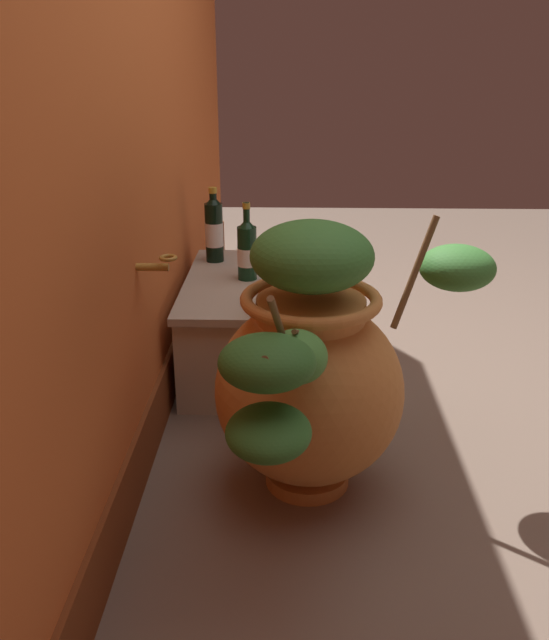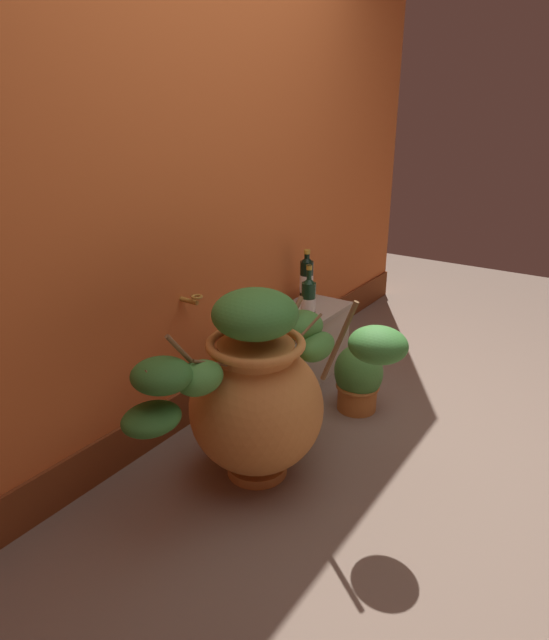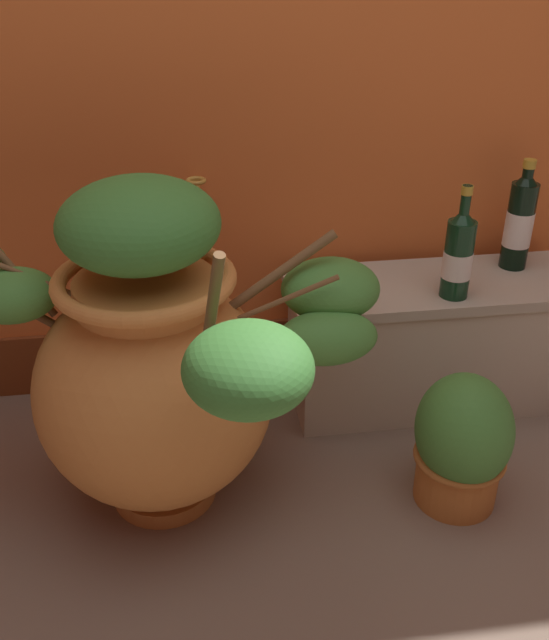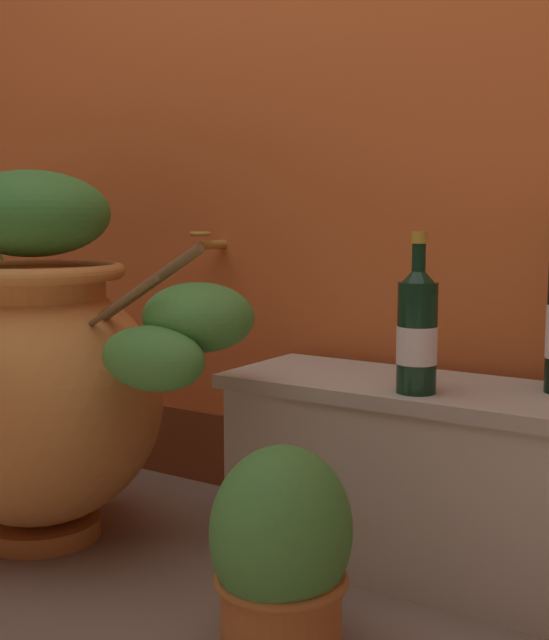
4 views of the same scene
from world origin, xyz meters
TOP-DOWN VIEW (x-y plane):
  - back_wall at (-0.00, 1.20)m, footprint 4.40×0.33m
  - terracotta_urn at (-0.40, 0.56)m, footprint 1.16×0.86m
  - stone_ledge at (0.41, 0.90)m, footprint 0.87×0.33m
  - wine_bottle_middle at (0.42, 0.81)m, footprint 0.08×0.08m
  - potted_shrub at (0.34, 0.45)m, footprint 0.24×0.26m

SIDE VIEW (x-z plane):
  - potted_shrub at x=0.34m, z-range 0.00..0.36m
  - stone_ledge at x=0.41m, z-range 0.01..0.42m
  - terracotta_urn at x=-0.40m, z-range -0.02..0.84m
  - wine_bottle_middle at x=0.42m, z-range 0.37..0.69m
  - back_wall at x=0.00m, z-range -0.01..2.59m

